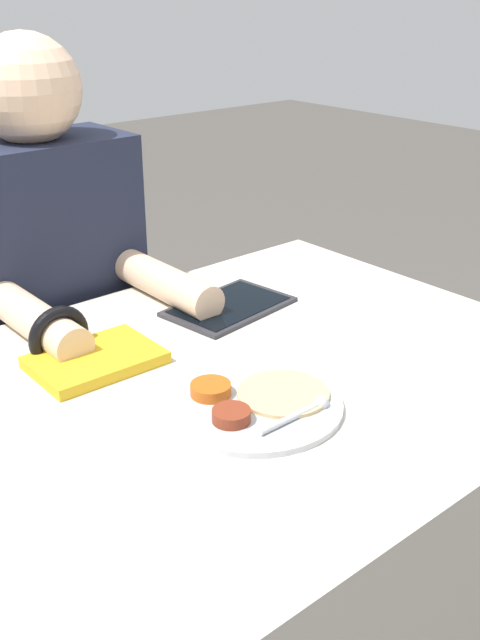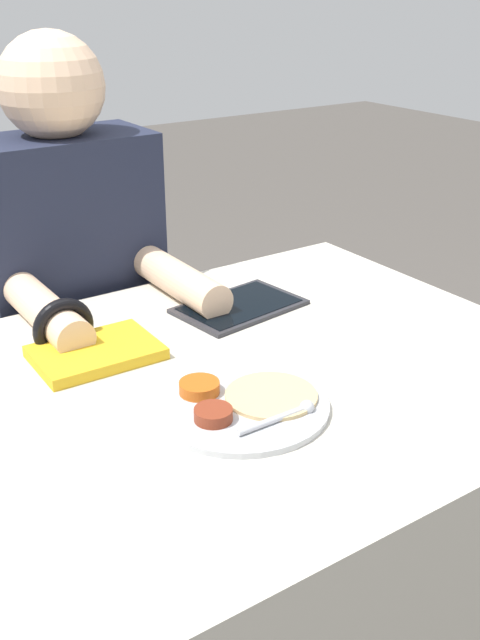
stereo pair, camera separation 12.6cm
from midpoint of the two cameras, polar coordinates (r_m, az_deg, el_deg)
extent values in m
cube|color=beige|center=(1.41, -5.35, -19.06)|extent=(1.26, 0.85, 0.77)
cylinder|color=#B7BABF|center=(1.12, -2.13, -6.57)|extent=(0.26, 0.26, 0.01)
cylinder|color=#B75114|center=(1.13, -5.43, -5.36)|extent=(0.06, 0.06, 0.02)
cylinder|color=maroon|center=(1.07, -4.05, -7.36)|extent=(0.06, 0.06, 0.02)
cylinder|color=tan|center=(1.13, 0.13, -5.70)|extent=(0.14, 0.14, 0.01)
cylinder|color=#B7BABF|center=(1.07, 0.59, -7.53)|extent=(0.12, 0.01, 0.01)
sphere|color=#B7BABF|center=(1.10, 2.98, -6.43)|extent=(0.02, 0.02, 0.02)
cube|color=silver|center=(1.27, -13.74, -3.28)|extent=(0.20, 0.15, 0.01)
cube|color=gold|center=(1.27, -13.77, -3.04)|extent=(0.21, 0.15, 0.02)
cube|color=#28282D|center=(1.45, -3.33, 0.95)|extent=(0.25, 0.18, 0.01)
cube|color=black|center=(1.45, -3.34, 1.12)|extent=(0.23, 0.16, 0.00)
cube|color=black|center=(1.91, -14.51, -12.97)|extent=(0.33, 0.22, 0.44)
cube|color=#1E2338|center=(1.64, -16.47, 2.11)|extent=(0.37, 0.20, 0.63)
sphere|color=beige|center=(1.54, -18.35, 16.37)|extent=(0.21, 0.21, 0.21)
cylinder|color=beige|center=(1.38, -17.89, -0.07)|extent=(0.07, 0.29, 0.07)
cylinder|color=beige|center=(1.49, -8.19, 2.81)|extent=(0.07, 0.29, 0.07)
torus|color=black|center=(1.31, -16.32, -1.30)|extent=(0.11, 0.02, 0.11)
camera|label=1|loc=(0.06, -92.86, -1.31)|focal=42.00mm
camera|label=2|loc=(0.06, 87.14, 1.31)|focal=42.00mm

